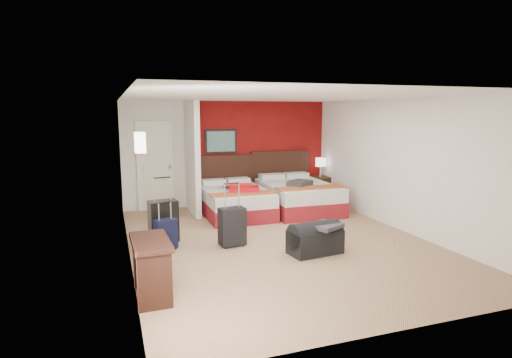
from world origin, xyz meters
name	(u,v)px	position (x,y,z in m)	size (l,w,h in m)	color
ground	(279,242)	(0.00, 0.00, 0.00)	(6.50, 6.50, 0.00)	tan
room_walls	(183,164)	(-1.40, 1.42, 1.26)	(5.02, 6.52, 2.50)	white
red_accent_panel	(258,153)	(0.75, 3.23, 1.25)	(3.50, 0.04, 2.50)	maroon
partition_wall	(192,158)	(-1.00, 2.61, 1.25)	(0.12, 1.20, 2.50)	silver
entry_door	(155,166)	(-1.75, 3.20, 1.02)	(0.82, 0.06, 2.05)	silver
bed_left	(235,202)	(-0.18, 2.10, 0.29)	(1.35, 1.93, 0.58)	white
bed_right	(298,197)	(1.32, 2.06, 0.31)	(1.47, 2.10, 0.63)	silver
red_suitcase_open	(241,187)	(-0.08, 2.00, 0.63)	(0.63, 0.87, 0.11)	#B30F13
jacket_bundle	(300,183)	(1.22, 1.76, 0.69)	(0.49, 0.39, 0.12)	#343439
nightstand	(320,189)	(2.30, 2.86, 0.31)	(0.45, 0.45, 0.62)	black
table_lamp	(321,167)	(2.30, 2.86, 0.86)	(0.26, 0.26, 0.47)	white
suitcase_black	(164,223)	(-1.90, 0.59, 0.36)	(0.48, 0.30, 0.72)	black
suitcase_charcoal	(232,228)	(-0.83, 0.04, 0.32)	(0.43, 0.26, 0.63)	black
suitcase_navy	(166,236)	(-1.92, 0.20, 0.24)	(0.35, 0.21, 0.48)	black
duffel_bag	(315,241)	(0.32, -0.76, 0.21)	(0.84, 0.45, 0.42)	black
jacket_draped	(325,226)	(0.47, -0.81, 0.46)	(0.49, 0.41, 0.06)	#39383E
desk	(152,269)	(-2.31, -1.56, 0.37)	(0.44, 0.88, 0.73)	black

